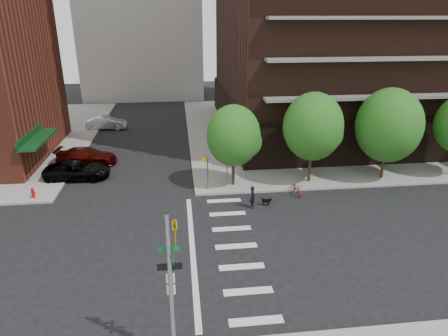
% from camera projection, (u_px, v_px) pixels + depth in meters
% --- Properties ---
extents(ground, '(120.00, 120.00, 0.00)m').
position_uv_depth(ground, '(184.00, 250.00, 22.48)').
color(ground, black).
rests_on(ground, ground).
extents(sidewalk_ne, '(39.00, 33.00, 0.15)m').
position_uv_depth(sidewalk_ne, '(356.00, 127.00, 46.44)').
color(sidewalk_ne, gray).
rests_on(sidewalk_ne, ground).
extents(crosswalk, '(3.85, 13.00, 0.01)m').
position_uv_depth(crosswalk, '(222.00, 247.00, 22.72)').
color(crosswalk, silver).
rests_on(crosswalk, ground).
extents(tree_a, '(4.00, 4.00, 5.90)m').
position_uv_depth(tree_a, '(234.00, 136.00, 29.33)').
color(tree_a, '#301E11').
rests_on(tree_a, sidewalk_ne).
extents(tree_b, '(4.50, 4.50, 6.65)m').
position_uv_depth(tree_b, '(313.00, 127.00, 29.80)').
color(tree_b, '#301E11').
rests_on(tree_b, sidewalk_ne).
extents(tree_c, '(5.00, 5.00, 6.80)m').
position_uv_depth(tree_c, '(389.00, 125.00, 30.48)').
color(tree_c, '#301E11').
rests_on(tree_c, sidewalk_ne).
extents(traffic_signal, '(0.90, 0.75, 6.00)m').
position_uv_depth(traffic_signal, '(172.00, 300.00, 14.52)').
color(traffic_signal, slate).
rests_on(traffic_signal, sidewalk_s).
extents(pedestrian_signal, '(2.18, 0.67, 2.60)m').
position_uv_depth(pedestrian_signal, '(212.00, 167.00, 29.40)').
color(pedestrian_signal, slate).
rests_on(pedestrian_signal, sidewalk_ne).
extents(fire_hydrant, '(0.24, 0.24, 0.73)m').
position_uv_depth(fire_hydrant, '(33.00, 192.00, 28.37)').
color(fire_hydrant, '#A50C0C').
rests_on(fire_hydrant, sidewalk_nw).
extents(parked_car_black, '(2.45, 5.16, 1.42)m').
position_uv_depth(parked_car_black, '(77.00, 170.00, 31.92)').
color(parked_car_black, black).
rests_on(parked_car_black, ground).
extents(parked_car_maroon, '(2.51, 5.31, 1.50)m').
position_uv_depth(parked_car_maroon, '(87.00, 156.00, 34.99)').
color(parked_car_maroon, '#400804').
rests_on(parked_car_maroon, ground).
extents(parked_car_silver, '(1.77, 4.53, 1.47)m').
position_uv_depth(parked_car_silver, '(107.00, 123.00, 45.73)').
color(parked_car_silver, '#B4B5BC').
rests_on(parked_car_silver, ground).
extents(scooter, '(0.80, 1.79, 0.91)m').
position_uv_depth(scooter, '(296.00, 188.00, 29.25)').
color(scooter, maroon).
rests_on(scooter, ground).
extents(dog_walker, '(0.59, 0.39, 1.58)m').
position_uv_depth(dog_walker, '(253.00, 197.00, 27.10)').
color(dog_walker, black).
rests_on(dog_walker, ground).
extents(dog, '(0.66, 0.41, 0.56)m').
position_uv_depth(dog, '(267.00, 201.00, 27.57)').
color(dog, black).
rests_on(dog, ground).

